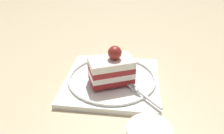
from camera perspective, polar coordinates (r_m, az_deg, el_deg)
name	(u,v)px	position (r m, az deg, el deg)	size (l,w,h in m)	color
ground_plane	(117,81)	(0.65, 1.26, -3.40)	(2.40, 2.40, 0.00)	tan
dessert_plate	(112,80)	(0.63, 0.00, -3.21)	(0.28, 0.28, 0.02)	white
cake_slice	(111,69)	(0.59, -0.13, -0.47)	(0.11, 0.13, 0.10)	maroon
fork	(143,94)	(0.56, 7.55, -6.68)	(0.09, 0.10, 0.00)	silver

